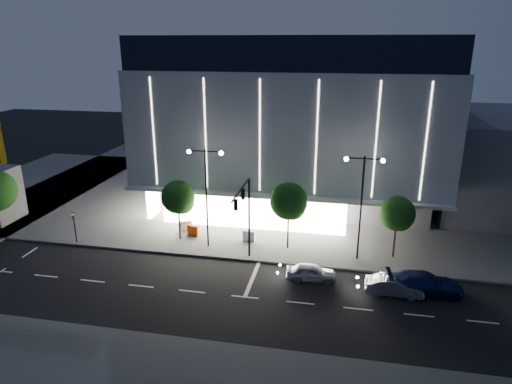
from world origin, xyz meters
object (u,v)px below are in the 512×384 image
object	(u,v)px
tree_left	(178,199)
barrier_d	(249,236)
tree_mid	(289,203)
barrier_a	(193,231)
barrier_b	(186,226)
car_third	(424,283)
ped_signal_far	(74,224)
street_lamp_east	(362,193)
traffic_mast	(245,208)
tree_right	(397,215)
street_lamp_west	(206,184)
car_second	(394,286)
car_lead	(311,272)

from	to	relation	value
tree_left	barrier_d	size ratio (longest dim) A/B	5.20
tree_left	tree_mid	distance (m)	10.00
barrier_a	barrier_b	distance (m)	1.42
car_third	barrier_b	size ratio (longest dim) A/B	4.95
tree_left	barrier_d	xyz separation A→B (m)	(6.31, 0.66, -3.38)
tree_left	ped_signal_far	bearing A→B (deg)	-164.39
ped_signal_far	tree_left	size ratio (longest dim) A/B	0.52
street_lamp_east	traffic_mast	bearing A→B (deg)	-163.52
tree_right	barrier_b	bearing A→B (deg)	174.49
street_lamp_west	car_second	world-z (taller)	street_lamp_west
street_lamp_west	car_lead	world-z (taller)	street_lamp_west
street_lamp_west	car_lead	bearing A→B (deg)	-23.52
ped_signal_far	barrier_d	xyz separation A→B (m)	(15.33, 3.19, -1.24)
car_lead	barrier_a	size ratio (longest dim) A/B	3.50
car_third	barrier_d	world-z (taller)	car_third
car_lead	barrier_b	size ratio (longest dim) A/B	3.50
barrier_b	barrier_d	size ratio (longest dim) A/B	1.00
tree_right	car_second	xyz separation A→B (m)	(-0.50, -6.07, -3.21)
street_lamp_east	tree_right	xyz separation A→B (m)	(3.03, 1.02, -2.07)
tree_mid	car_lead	xyz separation A→B (m)	(2.44, -5.14, -3.68)
tree_left	car_second	size ratio (longest dim) A/B	1.40
car_third	barrier_b	distance (m)	22.01
car_second	barrier_b	size ratio (longest dim) A/B	3.73
barrier_a	barrier_b	bearing A→B (deg)	148.43
barrier_d	traffic_mast	bearing A→B (deg)	-76.97
street_lamp_west	street_lamp_east	distance (m)	13.00
car_lead	tree_left	bearing A→B (deg)	62.85
street_lamp_west	street_lamp_east	world-z (taller)	same
tree_right	barrier_a	size ratio (longest dim) A/B	5.01
car_third	tree_mid	bearing A→B (deg)	58.17
car_lead	barrier_d	distance (m)	8.45
street_lamp_east	tree_mid	xyz separation A→B (m)	(-5.97, 1.02, -1.62)
tree_left	tree_mid	size ratio (longest dim) A/B	0.93
street_lamp_east	barrier_b	distance (m)	17.15
tree_right	car_third	xyz separation A→B (m)	(1.68, -5.45, -3.09)
street_lamp_east	barrier_a	distance (m)	16.07
car_lead	barrier_a	distance (m)	12.99
tree_mid	car_third	world-z (taller)	tree_mid
car_second	barrier_a	world-z (taller)	car_second
street_lamp_west	ped_signal_far	bearing A→B (deg)	-172.87
barrier_a	tree_right	bearing A→B (deg)	10.54
ped_signal_far	tree_right	xyz separation A→B (m)	(28.03, 2.52, 2.00)
tree_left	tree_right	world-z (taller)	tree_left
street_lamp_east	car_lead	xyz separation A→B (m)	(-3.53, -4.12, -5.30)
ped_signal_far	tree_left	bearing A→B (deg)	15.61
street_lamp_east	tree_left	world-z (taller)	street_lamp_east
ped_signal_far	car_second	distance (m)	27.78
ped_signal_far	car_lead	world-z (taller)	ped_signal_far
barrier_a	barrier_b	world-z (taller)	same
car_second	car_third	distance (m)	2.26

